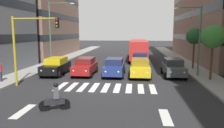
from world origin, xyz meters
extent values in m
plane|color=#262628|center=(0.00, 0.00, 0.00)|extent=(180.00, 180.00, 0.00)
cube|color=black|center=(15.76, -21.81, 3.41)|extent=(11.04, 19.42, 0.90)
cube|color=black|center=(15.76, -21.81, 6.82)|extent=(11.04, 19.42, 0.90)
cube|color=silver|center=(-3.60, 0.00, 0.00)|extent=(0.45, 2.80, 0.01)
cube|color=silver|center=(-2.70, 0.00, 0.00)|extent=(0.45, 2.80, 0.01)
cube|color=silver|center=(-1.80, 0.00, 0.00)|extent=(0.45, 2.80, 0.01)
cube|color=silver|center=(-0.90, 0.00, 0.00)|extent=(0.45, 2.80, 0.01)
cube|color=silver|center=(0.00, 0.00, 0.00)|extent=(0.45, 2.80, 0.01)
cube|color=silver|center=(0.90, 0.00, 0.00)|extent=(0.45, 2.80, 0.01)
cube|color=silver|center=(1.80, 0.00, 0.00)|extent=(0.45, 2.80, 0.01)
cube|color=silver|center=(2.70, 0.00, 0.00)|extent=(0.45, 2.80, 0.01)
cube|color=silver|center=(3.60, 0.00, 0.00)|extent=(0.45, 2.80, 0.01)
cube|color=silver|center=(-3.82, 5.50, 0.00)|extent=(0.50, 2.20, 0.01)
cube|color=silver|center=(3.82, 5.50, 0.00)|extent=(0.50, 2.20, 0.01)
cube|color=#474C51|center=(-5.94, -4.98, 0.72)|extent=(1.80, 4.40, 0.80)
cube|color=#343639|center=(-5.94, -5.18, 1.42)|extent=(1.58, 2.46, 0.60)
cylinder|color=black|center=(-6.84, -3.53, 0.32)|extent=(0.22, 0.64, 0.64)
cylinder|color=black|center=(-5.04, -3.53, 0.32)|extent=(0.22, 0.64, 0.64)
cylinder|color=black|center=(-6.84, -6.43, 0.32)|extent=(0.22, 0.64, 0.64)
cylinder|color=black|center=(-5.04, -6.43, 0.32)|extent=(0.22, 0.64, 0.64)
sphere|color=white|center=(-6.51, -2.83, 0.80)|extent=(0.18, 0.18, 0.18)
sphere|color=white|center=(-5.36, -2.83, 0.80)|extent=(0.18, 0.18, 0.18)
cube|color=gold|center=(-2.72, -4.49, 0.72)|extent=(1.80, 4.40, 0.80)
cube|color=olive|center=(-2.72, -4.69, 1.42)|extent=(1.58, 2.46, 0.60)
cylinder|color=black|center=(-3.62, -3.03, 0.32)|extent=(0.22, 0.64, 0.64)
cylinder|color=black|center=(-1.82, -3.03, 0.32)|extent=(0.22, 0.64, 0.64)
cylinder|color=black|center=(-3.62, -5.94, 0.32)|extent=(0.22, 0.64, 0.64)
cylinder|color=black|center=(-1.82, -5.94, 0.32)|extent=(0.22, 0.64, 0.64)
sphere|color=white|center=(-3.29, -2.34, 0.80)|extent=(0.18, 0.18, 0.18)
sphere|color=white|center=(-2.14, -2.34, 0.80)|extent=(0.18, 0.18, 0.18)
cube|color=navy|center=(-0.22, -4.64, 0.72)|extent=(1.80, 4.40, 0.80)
cube|color=#1D2547|center=(-0.22, -4.84, 1.42)|extent=(1.58, 2.46, 0.60)
cylinder|color=black|center=(-1.12, -3.19, 0.32)|extent=(0.22, 0.64, 0.64)
cylinder|color=black|center=(0.68, -3.19, 0.32)|extent=(0.22, 0.64, 0.64)
cylinder|color=black|center=(-1.12, -6.10, 0.32)|extent=(0.22, 0.64, 0.64)
cylinder|color=black|center=(0.68, -6.10, 0.32)|extent=(0.22, 0.64, 0.64)
sphere|color=white|center=(-0.79, -2.49, 0.80)|extent=(0.18, 0.18, 0.18)
sphere|color=white|center=(0.36, -2.49, 0.80)|extent=(0.18, 0.18, 0.18)
cube|color=maroon|center=(2.74, -4.76, 0.72)|extent=(1.80, 4.40, 0.80)
cube|color=maroon|center=(2.74, -4.96, 1.42)|extent=(1.58, 2.46, 0.60)
cylinder|color=black|center=(1.84, -3.30, 0.32)|extent=(0.22, 0.64, 0.64)
cylinder|color=black|center=(3.64, -3.30, 0.32)|extent=(0.22, 0.64, 0.64)
cylinder|color=black|center=(1.84, -6.21, 0.32)|extent=(0.22, 0.64, 0.64)
cylinder|color=black|center=(3.64, -6.21, 0.32)|extent=(0.22, 0.64, 0.64)
sphere|color=white|center=(2.16, -2.61, 0.80)|extent=(0.18, 0.18, 0.18)
sphere|color=white|center=(3.31, -2.61, 0.80)|extent=(0.18, 0.18, 0.18)
cube|color=black|center=(5.67, -4.51, 0.72)|extent=(1.80, 4.40, 0.80)
cube|color=yellow|center=(5.67, -4.71, 1.42)|extent=(1.58, 2.46, 0.60)
cylinder|color=black|center=(4.77, -3.06, 0.32)|extent=(0.22, 0.64, 0.64)
cylinder|color=black|center=(6.57, -3.06, 0.32)|extent=(0.22, 0.64, 0.64)
cylinder|color=black|center=(4.77, -5.96, 0.32)|extent=(0.22, 0.64, 0.64)
cylinder|color=black|center=(6.57, -5.96, 0.32)|extent=(0.22, 0.64, 0.64)
sphere|color=white|center=(5.09, -2.36, 0.80)|extent=(0.18, 0.18, 0.18)
sphere|color=white|center=(6.25, -2.36, 0.80)|extent=(0.18, 0.18, 0.18)
cube|color=navy|center=(-2.88, -10.80, 0.72)|extent=(1.80, 4.40, 0.80)
cube|color=#1D2547|center=(-2.88, -11.00, 1.42)|extent=(1.58, 2.46, 0.60)
cylinder|color=black|center=(-3.78, -9.34, 0.32)|extent=(0.22, 0.64, 0.64)
cylinder|color=black|center=(-1.98, -9.34, 0.32)|extent=(0.22, 0.64, 0.64)
cylinder|color=black|center=(-3.78, -12.25, 0.32)|extent=(0.22, 0.64, 0.64)
cylinder|color=black|center=(-1.98, -12.25, 0.32)|extent=(0.22, 0.64, 0.64)
sphere|color=white|center=(-3.46, -8.65, 0.80)|extent=(0.18, 0.18, 0.18)
sphere|color=white|center=(-2.31, -8.65, 0.80)|extent=(0.18, 0.18, 0.18)
cube|color=red|center=(-2.72, -16.94, 1.75)|extent=(2.50, 10.50, 2.50)
cube|color=black|center=(-2.72, -16.94, 2.30)|extent=(2.52, 9.87, 0.80)
cylinder|color=black|center=(-3.97, -13.26, 0.50)|extent=(0.28, 1.00, 1.00)
cylinder|color=black|center=(-1.47, -13.26, 0.50)|extent=(0.28, 1.00, 1.00)
cylinder|color=black|center=(-3.97, -20.09, 0.50)|extent=(0.28, 1.00, 1.00)
cylinder|color=black|center=(-1.47, -20.09, 0.50)|extent=(0.28, 1.00, 1.00)
cylinder|color=black|center=(2.67, 5.37, 0.30)|extent=(0.60, 0.30, 0.60)
cylinder|color=black|center=(1.64, 4.99, 0.30)|extent=(0.60, 0.30, 0.60)
cube|color=#232328|center=(2.15, 5.18, 0.52)|extent=(1.11, 0.61, 0.36)
cube|color=#4C4C51|center=(2.06, 5.14, 1.00)|extent=(0.39, 0.44, 0.64)
sphere|color=black|center=(2.06, 5.14, 1.44)|extent=(0.26, 0.26, 0.26)
cylinder|color=#AD991E|center=(7.24, 0.14, 2.75)|extent=(0.18, 0.18, 5.50)
cylinder|color=#AD991E|center=(5.46, 0.14, 5.30)|extent=(3.56, 0.12, 0.12)
cube|color=black|center=(3.68, 0.14, 4.95)|extent=(0.24, 0.28, 0.76)
sphere|color=red|center=(3.68, 0.29, 5.19)|extent=(0.14, 0.14, 0.14)
sphere|color=orange|center=(3.68, 0.29, 4.95)|extent=(0.14, 0.14, 0.14)
sphere|color=green|center=(3.68, 0.29, 4.71)|extent=(0.14, 0.14, 0.14)
cylinder|color=#4C6B56|center=(-8.24, -4.92, 3.41)|extent=(0.16, 0.16, 6.53)
cylinder|color=#4C6B56|center=(-7.16, -4.92, 6.53)|extent=(2.16, 0.10, 0.10)
ellipsoid|color=#B7BCC1|center=(-6.08, -4.92, 6.43)|extent=(0.56, 0.28, 0.20)
cylinder|color=#4C6B56|center=(8.24, -9.79, 4.01)|extent=(0.16, 0.16, 7.71)
cylinder|color=#4C6B56|center=(6.79, -9.79, 7.71)|extent=(2.90, 0.10, 0.10)
ellipsoid|color=#B7BCC1|center=(5.34, -9.79, 7.61)|extent=(0.56, 0.28, 0.20)
cylinder|color=#513823|center=(-8.82, -3.17, 1.72)|extent=(0.20, 0.20, 3.15)
sphere|color=#387F33|center=(-8.82, -3.17, 3.89)|extent=(1.99, 1.99, 1.99)
cylinder|color=#513823|center=(-8.82, -9.05, 1.71)|extent=(0.20, 0.20, 3.13)
sphere|color=#235B2D|center=(-8.82, -9.05, 3.83)|extent=(1.84, 1.84, 1.84)
cube|color=#2D3347|center=(9.07, -0.53, 0.57)|extent=(0.28, 0.20, 0.84)
camera|label=1|loc=(-2.21, 16.27, 4.31)|focal=34.78mm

